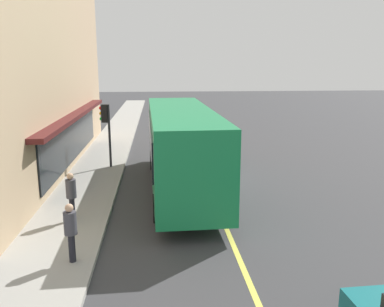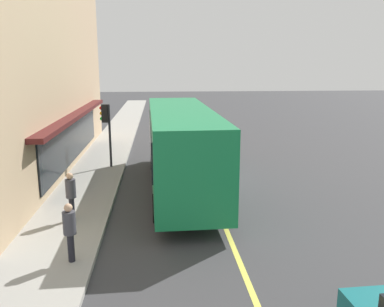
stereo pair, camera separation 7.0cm
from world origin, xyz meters
name	(u,v)px [view 2 (the right image)]	position (x,y,z in m)	size (l,w,h in m)	color
ground	(205,178)	(0.00, 0.00, 0.00)	(120.00, 120.00, 0.00)	#38383A
sidewalk	(93,179)	(0.00, 5.28, 0.07)	(80.00, 2.63, 0.15)	#9E9B93
lane_centre_stripe	(205,178)	(0.00, 0.00, 0.00)	(36.00, 0.16, 0.01)	#D8D14C
bus	(181,145)	(-1.66, 1.24, 1.99)	(11.20, 2.86, 3.50)	#197F47
traffic_light	(106,121)	(2.04, 4.80, 2.53)	(0.30, 0.52, 3.20)	#2D2D33
pedestrian_at_corner	(70,227)	(-8.15, 4.55, 1.12)	(0.34, 0.34, 1.63)	black
pedestrian_near_storefront	(71,192)	(-5.19, 5.13, 1.14)	(0.34, 0.34, 1.66)	black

